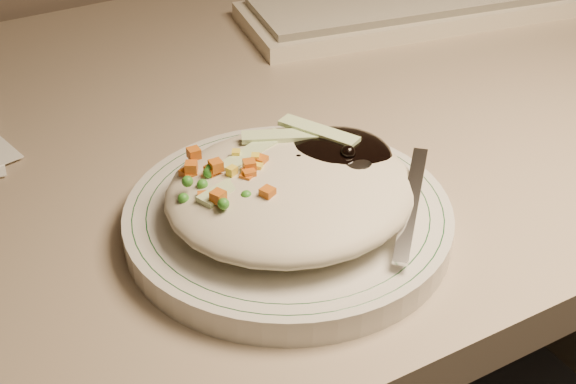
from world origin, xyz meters
TOP-DOWN VIEW (x-y plane):
  - desk at (0.00, 1.38)m, footprint 1.40×0.70m
  - plate at (-0.07, 1.20)m, footprint 0.25×0.25m
  - plate_rim at (-0.07, 1.20)m, footprint 0.24×0.24m
  - meal at (-0.06, 1.20)m, footprint 0.21×0.19m
  - keyboard at (0.27, 1.50)m, footprint 0.42×0.21m

SIDE VIEW (x-z plane):
  - desk at x=0.00m, z-range 0.17..0.91m
  - plate at x=-0.07m, z-range 0.74..0.76m
  - keyboard at x=0.27m, z-range 0.74..0.77m
  - plate_rim at x=-0.07m, z-range 0.76..0.76m
  - meal at x=-0.06m, z-range 0.76..0.81m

